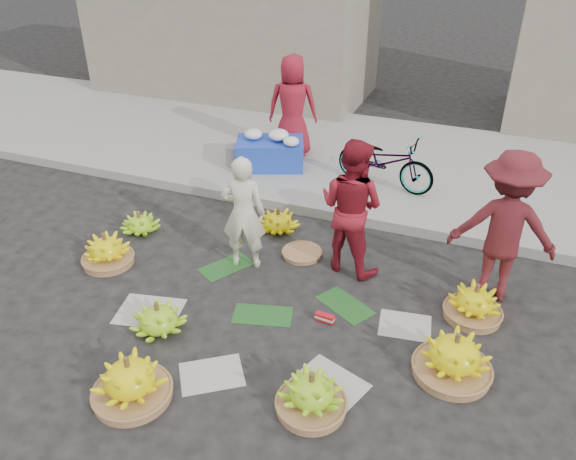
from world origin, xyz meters
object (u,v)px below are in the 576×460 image
(banana_bunch_4, at_px, (454,357))
(bicycle, at_px, (385,161))
(banana_bunch_0, at_px, (107,251))
(flower_table, at_px, (270,151))
(vendor_cream, at_px, (243,213))

(banana_bunch_4, distance_m, bicycle, 3.89)
(banana_bunch_0, bearing_deg, banana_bunch_4, -5.00)
(banana_bunch_4, height_order, flower_table, flower_table)
(vendor_cream, bearing_deg, banana_bunch_0, 4.99)
(flower_table, distance_m, bicycle, 1.92)
(banana_bunch_0, height_order, bicycle, bicycle)
(banana_bunch_4, distance_m, vendor_cream, 2.88)
(vendor_cream, relative_size, bicycle, 0.93)
(banana_bunch_0, height_order, banana_bunch_4, banana_bunch_4)
(banana_bunch_4, height_order, bicycle, bicycle)
(banana_bunch_4, relative_size, vendor_cream, 0.53)
(flower_table, bearing_deg, banana_bunch_4, -67.61)
(banana_bunch_4, bearing_deg, bicycle, 112.89)
(banana_bunch_4, relative_size, bicycle, 0.49)
(banana_bunch_0, xyz_separation_m, vendor_cream, (1.61, 0.62, 0.54))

